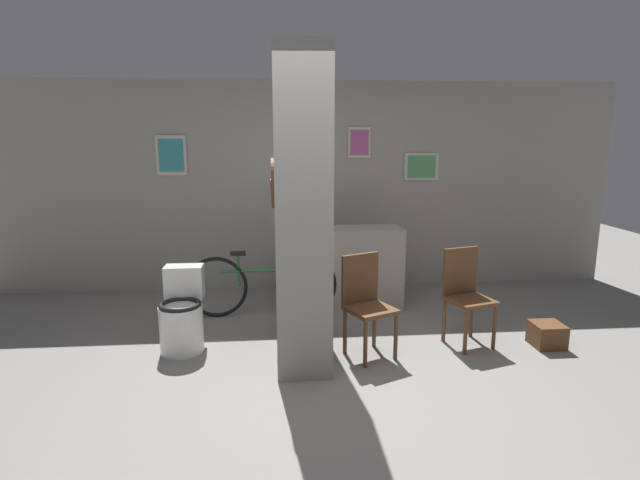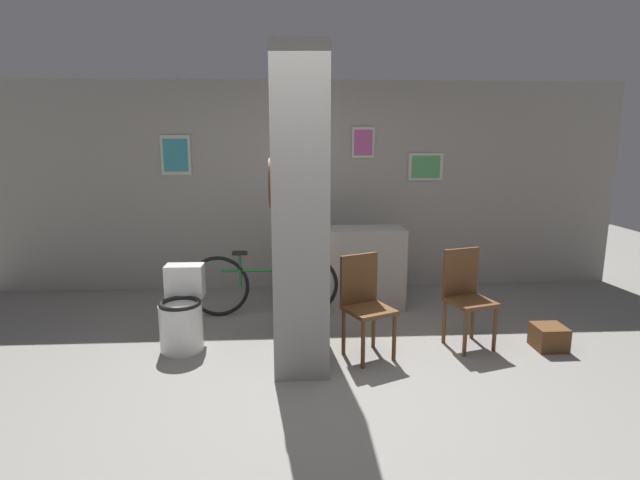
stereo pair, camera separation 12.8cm
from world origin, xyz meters
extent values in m
plane|color=gray|center=(0.00, 0.00, 0.00)|extent=(14.00, 14.00, 0.00)
cube|color=gray|center=(0.00, 2.63, 1.30)|extent=(8.00, 0.06, 2.60)
cube|color=beige|center=(-1.60, 2.58, 1.70)|extent=(0.36, 0.02, 0.48)
cube|color=teal|center=(-1.60, 2.57, 1.70)|extent=(0.30, 0.01, 0.39)
cube|color=beige|center=(1.50, 2.58, 1.55)|extent=(0.44, 0.02, 0.34)
cube|color=#4C9959|center=(1.50, 2.57, 1.55)|extent=(0.36, 0.01, 0.28)
cube|color=beige|center=(0.70, 2.58, 1.85)|extent=(0.28, 0.02, 0.38)
cube|color=#B24C8C|center=(0.70, 2.57, 1.85)|extent=(0.23, 0.01, 0.31)
cube|color=gray|center=(-0.13, 0.58, 1.30)|extent=(0.44, 1.15, 2.60)
cylinder|color=#593319|center=(-0.36, 0.35, 1.55)|extent=(0.03, 0.40, 0.40)
cylinder|color=red|center=(-0.38, 0.35, 1.55)|extent=(0.01, 0.07, 0.07)
cube|color=gray|center=(0.40, 1.77, 0.46)|extent=(1.33, 0.44, 0.92)
cylinder|color=silver|center=(-1.21, 0.67, 0.22)|extent=(0.39, 0.39, 0.43)
torus|color=black|center=(-1.21, 0.67, 0.44)|extent=(0.37, 0.37, 0.04)
cube|color=silver|center=(-1.21, 0.92, 0.59)|extent=(0.35, 0.20, 0.31)
cylinder|color=brown|center=(0.39, 0.21, 0.21)|extent=(0.04, 0.04, 0.42)
cylinder|color=brown|center=(0.68, 0.34, 0.21)|extent=(0.04, 0.04, 0.42)
cylinder|color=brown|center=(0.25, 0.50, 0.21)|extent=(0.04, 0.04, 0.42)
cylinder|color=brown|center=(0.54, 0.63, 0.21)|extent=(0.04, 0.04, 0.42)
cube|color=brown|center=(0.46, 0.42, 0.44)|extent=(0.49, 0.49, 0.04)
cube|color=brown|center=(0.39, 0.57, 0.68)|extent=(0.35, 0.18, 0.45)
cylinder|color=brown|center=(1.32, 0.38, 0.21)|extent=(0.04, 0.04, 0.42)
cylinder|color=brown|center=(1.62, 0.48, 0.21)|extent=(0.04, 0.04, 0.42)
cylinder|color=brown|center=(1.23, 0.69, 0.21)|extent=(0.04, 0.04, 0.42)
cylinder|color=brown|center=(1.53, 0.78, 0.21)|extent=(0.04, 0.04, 0.42)
cube|color=brown|center=(1.42, 0.58, 0.44)|extent=(0.47, 0.47, 0.04)
cube|color=brown|center=(1.37, 0.75, 0.68)|extent=(0.37, 0.14, 0.45)
torus|color=black|center=(-1.00, 1.55, 0.33)|extent=(0.67, 0.04, 0.67)
torus|color=black|center=(-0.03, 1.55, 0.33)|extent=(0.67, 0.04, 0.67)
cylinder|color=#266633|center=(-0.51, 1.55, 0.51)|extent=(0.89, 0.04, 0.04)
cylinder|color=#266633|center=(-0.76, 1.55, 0.51)|extent=(0.03, 0.03, 0.35)
cylinder|color=#266633|center=(-0.08, 1.55, 0.51)|extent=(0.03, 0.03, 0.31)
cube|color=black|center=(-0.76, 1.55, 0.70)|extent=(0.16, 0.06, 0.04)
cylinder|color=#262626|center=(-0.08, 1.55, 0.66)|extent=(0.03, 0.42, 0.03)
cylinder|color=#19598C|center=(0.11, 1.84, 1.01)|extent=(0.09, 0.09, 0.19)
cylinder|color=#19598C|center=(0.11, 1.84, 1.15)|extent=(0.03, 0.03, 0.08)
sphere|color=#333333|center=(0.11, 1.84, 1.20)|extent=(0.04, 0.04, 0.04)
cube|color=brown|center=(2.15, 0.51, 0.11)|extent=(0.27, 0.27, 0.22)
camera|label=1|loc=(-0.33, -3.66, 1.90)|focal=28.00mm
camera|label=2|loc=(-0.20, -3.67, 1.90)|focal=28.00mm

